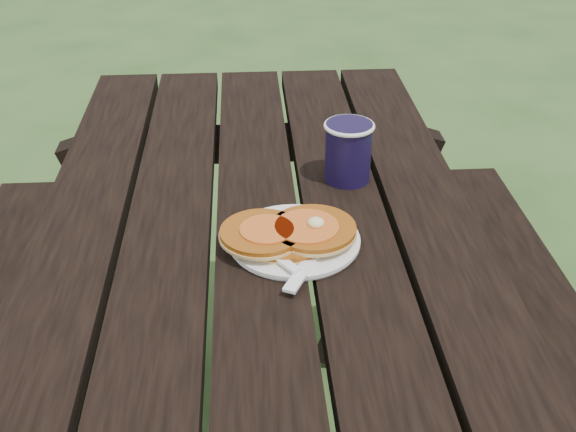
{
  "coord_description": "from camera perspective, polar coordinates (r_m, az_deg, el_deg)",
  "views": [
    {
      "loc": [
        -0.02,
        -0.86,
        1.4
      ],
      "look_at": [
        0.05,
        0.11,
        0.8
      ],
      "focal_mm": 45.0,
      "sensor_mm": 36.0,
      "label": 1
    }
  ],
  "objects": [
    {
      "name": "pancake_stack",
      "position": [
        1.15,
        0.1,
        -1.34
      ],
      "size": [
        0.22,
        0.14,
        0.04
      ],
      "rotation": [
        0.0,
        0.0,
        0.35
      ],
      "color": "#A55412",
      "rests_on": "plate"
    },
    {
      "name": "coffee_cup",
      "position": [
        1.33,
        4.78,
        5.33
      ],
      "size": [
        0.09,
        0.09,
        0.11
      ],
      "rotation": [
        0.0,
        0.0,
        -0.36
      ],
      "color": "black",
      "rests_on": "picnic_table"
    },
    {
      "name": "plate",
      "position": [
        1.16,
        0.5,
        -1.99
      ],
      "size": [
        0.23,
        0.23,
        0.01
      ],
      "primitive_type": "cylinder",
      "rotation": [
        0.0,
        0.0,
        -0.14
      ],
      "color": "white",
      "rests_on": "picnic_table"
    },
    {
      "name": "fork",
      "position": [
        1.11,
        -1.06,
        -3.07
      ],
      "size": [
        0.12,
        0.15,
        0.01
      ],
      "primitive_type": null,
      "rotation": [
        0.0,
        0.0,
        0.59
      ],
      "color": "white",
      "rests_on": "plate"
    },
    {
      "name": "knife",
      "position": [
        1.11,
        1.81,
        -3.38
      ],
      "size": [
        0.1,
        0.17,
        0.0
      ],
      "primitive_type": "cube",
      "rotation": [
        0.0,
        0.0,
        -0.46
      ],
      "color": "white",
      "rests_on": "plate"
    }
  ]
}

